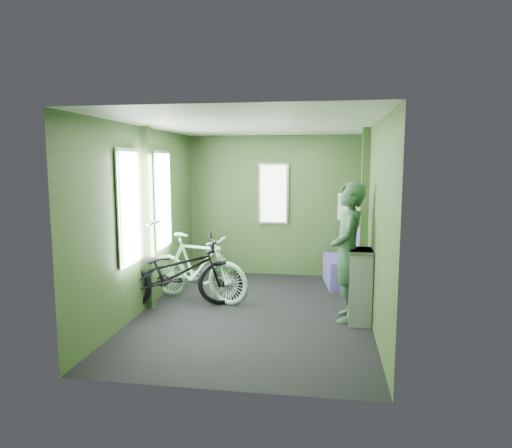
{
  "coord_description": "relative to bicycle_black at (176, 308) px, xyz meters",
  "views": [
    {
      "loc": [
        0.85,
        -5.44,
        1.85
      ],
      "look_at": [
        0.0,
        0.1,
        1.1
      ],
      "focal_mm": 32.0,
      "sensor_mm": 36.0,
      "label": 1
    }
  ],
  "objects": [
    {
      "name": "room",
      "position": [
        0.99,
        0.05,
        1.44
      ],
      "size": [
        4.0,
        4.02,
        2.31
      ],
      "color": "black",
      "rests_on": "ground"
    },
    {
      "name": "bicycle_black",
      "position": [
        0.0,
        0.0,
        0.0
      ],
      "size": [
        1.93,
        1.33,
        0.99
      ],
      "primitive_type": "imported",
      "rotation": [
        0.0,
        -0.09,
        1.96
      ],
      "color": "black",
      "rests_on": "ground"
    },
    {
      "name": "bicycle_mint",
      "position": [
        0.19,
        0.36,
        0.0
      ],
      "size": [
        1.61,
        0.93,
        0.94
      ],
      "primitive_type": "imported",
      "rotation": [
        0.0,
        -0.05,
        1.26
      ],
      "color": "#A2E2C0",
      "rests_on": "ground"
    },
    {
      "name": "passenger",
      "position": [
        2.15,
        -0.09,
        0.82
      ],
      "size": [
        0.41,
        0.68,
        1.63
      ],
      "rotation": [
        0.0,
        0.0,
        -1.61
      ],
      "color": "#27482F",
      "rests_on": "ground"
    },
    {
      "name": "waste_box",
      "position": [
        2.29,
        -0.18,
        0.44
      ],
      "size": [
        0.26,
        0.36,
        0.87
      ],
      "primitive_type": "cube",
      "color": "gray",
      "rests_on": "ground"
    },
    {
      "name": "bench_seat",
      "position": [
        2.17,
        1.46,
        0.27
      ],
      "size": [
        0.59,
        0.92,
        0.92
      ],
      "rotation": [
        0.0,
        0.0,
        0.13
      ],
      "color": "navy",
      "rests_on": "ground"
    }
  ]
}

